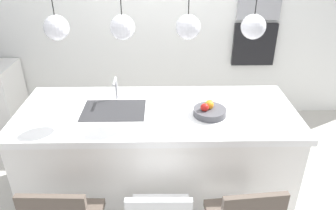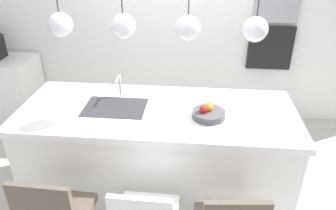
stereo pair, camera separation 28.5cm
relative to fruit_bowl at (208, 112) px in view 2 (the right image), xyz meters
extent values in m
plane|color=#BCB7AD|center=(-0.46, 0.09, -0.96)|extent=(6.60, 6.60, 0.00)
cube|color=white|center=(-0.46, 1.74, 0.34)|extent=(6.00, 0.10, 2.60)
cube|color=white|center=(-0.46, 0.09, -0.53)|extent=(2.44, 0.94, 0.86)
cube|color=white|center=(-0.46, 0.09, -0.07)|extent=(2.50, 1.00, 0.06)
cube|color=#2D2D30|center=(-0.84, 0.09, -0.05)|extent=(0.56, 0.40, 0.02)
cylinder|color=silver|center=(-0.84, 0.33, 0.07)|extent=(0.02, 0.02, 0.22)
cylinder|color=silver|center=(-0.84, 0.25, 0.17)|extent=(0.02, 0.16, 0.02)
cylinder|color=#4C4C51|center=(0.00, 0.00, -0.01)|extent=(0.29, 0.29, 0.06)
sphere|color=olive|center=(-0.01, 0.02, 0.04)|extent=(0.07, 0.07, 0.07)
sphere|color=red|center=(0.00, 0.04, 0.04)|extent=(0.08, 0.08, 0.08)
sphere|color=red|center=(-0.04, -0.03, 0.04)|extent=(0.07, 0.07, 0.07)
sphere|color=orange|center=(0.00, 0.02, 0.04)|extent=(0.08, 0.08, 0.08)
cube|color=#9E9EA3|center=(0.81, 1.67, 0.56)|extent=(0.54, 0.08, 0.34)
cube|color=black|center=(0.81, 1.67, 0.06)|extent=(0.56, 0.08, 0.56)
cube|color=brown|center=(-1.11, -0.94, -0.27)|extent=(0.44, 0.06, 0.40)
sphere|color=silver|center=(-1.23, 0.09, 0.70)|extent=(0.20, 0.20, 0.20)
sphere|color=silver|center=(-0.72, 0.09, 0.70)|extent=(0.20, 0.20, 0.20)
sphere|color=silver|center=(-0.20, 0.09, 0.70)|extent=(0.20, 0.20, 0.20)
sphere|color=silver|center=(0.32, 0.09, 0.70)|extent=(0.20, 0.20, 0.20)
camera|label=1|loc=(-0.40, -2.42, 1.35)|focal=34.26mm
camera|label=2|loc=(-0.12, -2.41, 1.35)|focal=34.26mm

